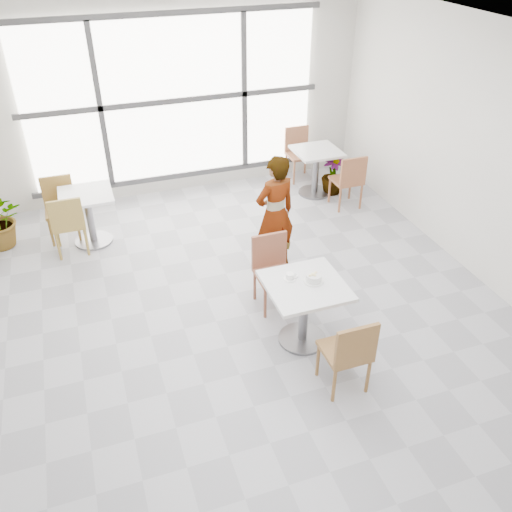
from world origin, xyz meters
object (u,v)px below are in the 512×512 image
object	(u,v)px
oatmeal_bowl	(314,278)
bg_chair_right_far	(299,150)
coffee_cup	(290,276)
bg_chair_right_near	(349,178)
main_table	(304,302)
bg_chair_left_far	(60,204)
bg_table_right	(316,166)
chair_far	(272,266)
plant_right	(333,174)
person	(275,214)
bg_table_left	(89,211)
chair_near	(349,351)
bg_chair_left_near	(68,222)

from	to	relation	value
oatmeal_bowl	bg_chair_right_far	size ratio (longest dim) A/B	0.24
coffee_cup	bg_chair_right_near	distance (m)	3.16
main_table	bg_chair_left_far	xyz separation A→B (m)	(-2.32, 3.17, -0.02)
bg_table_right	bg_chair_left_far	world-z (taller)	bg_chair_left_far
chair_far	bg_table_right	size ratio (longest dim) A/B	1.16
main_table	plant_right	bearing A→B (deg)	58.98
coffee_cup	person	bearing A→B (deg)	75.48
bg_table_left	oatmeal_bowl	bearing A→B (deg)	-53.94
chair_far	coffee_cup	xyz separation A→B (m)	(-0.04, -0.62, 0.28)
chair_far	bg_chair_left_far	world-z (taller)	same
main_table	plant_right	distance (m)	3.65
coffee_cup	bg_table_left	bearing A→B (deg)	124.24
coffee_cup	oatmeal_bowl	bearing A→B (deg)	-28.63
oatmeal_bowl	person	distance (m)	1.44
chair_near	bg_table_right	size ratio (longest dim) A/B	1.16
bg_table_left	bg_chair_left_near	size ratio (longest dim) A/B	0.86
chair_near	bg_chair_left_far	bearing A→B (deg)	-58.51
bg_table_right	main_table	bearing A→B (deg)	-116.54
plant_right	person	bearing A→B (deg)	-134.74
bg_table_right	bg_chair_left_far	xyz separation A→B (m)	(-3.92, -0.04, 0.01)
bg_chair_left_near	bg_chair_right_near	world-z (taller)	same
chair_near	bg_chair_left_near	world-z (taller)	same
bg_table_left	bg_chair_right_far	bearing A→B (deg)	16.31
person	bg_chair_right_near	bearing A→B (deg)	-158.30
bg_chair_right_near	plant_right	xyz separation A→B (m)	(0.01, 0.55, -0.17)
main_table	coffee_cup	distance (m)	0.31
chair_near	bg_chair_left_near	xyz separation A→B (m)	(-2.35, 3.40, 0.00)
chair_far	bg_chair_left_far	xyz separation A→B (m)	(-2.24, 2.41, 0.00)
oatmeal_bowl	coffee_cup	xyz separation A→B (m)	(-0.21, 0.12, -0.01)
main_table	chair_far	distance (m)	0.76
chair_near	bg_chair_right_far	size ratio (longest dim) A/B	1.00
bg_table_right	bg_chair_right_near	distance (m)	0.68
chair_near	bg_chair_left_far	xyz separation A→B (m)	(-2.43, 3.96, 0.00)
bg_chair_left_far	coffee_cup	bearing A→B (deg)	-54.01
chair_near	bg_chair_right_near	distance (m)	3.80
coffee_cup	bg_chair_left_far	size ratio (longest dim) A/B	0.18
main_table	oatmeal_bowl	size ratio (longest dim) A/B	3.81
person	bg_chair_right_near	distance (m)	2.00
main_table	bg_table_right	bearing A→B (deg)	63.46
chair_far	plant_right	size ratio (longest dim) A/B	1.32
main_table	bg_table_left	size ratio (longest dim) A/B	1.07
person	bg_chair_left_near	size ratio (longest dim) A/B	1.76
chair_far	bg_table_right	bearing A→B (deg)	55.67
bg_chair_right_far	chair_far	bearing A→B (deg)	-117.95
main_table	bg_chair_left_far	size ratio (longest dim) A/B	0.92
bg_chair_left_far	plant_right	distance (m)	4.20
bg_chair_left_far	bg_chair_right_near	world-z (taller)	same
oatmeal_bowl	plant_right	world-z (taller)	oatmeal_bowl
bg_chair_left_near	chair_near	bearing A→B (deg)	124.62
coffee_cup	bg_chair_right_far	size ratio (longest dim) A/B	0.18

